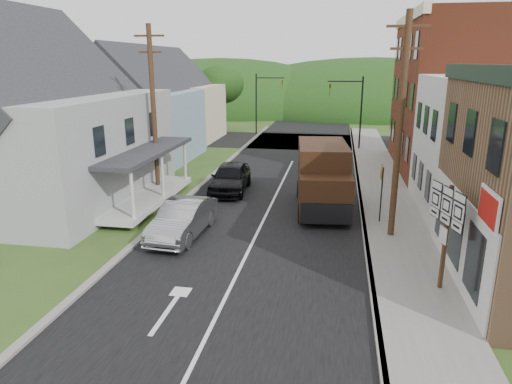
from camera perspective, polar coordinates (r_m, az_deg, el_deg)
The scene contains 23 objects.
ground at distance 17.03m, azimuth -1.62°, elevation -8.76°, with size 120.00×120.00×0.00m, color #2D4719.
road at distance 26.32m, azimuth 2.83°, elevation 0.25°, with size 9.00×90.00×0.02m, color black.
cross_road at distance 42.85m, azimuth 5.82°, elevation 6.32°, with size 60.00×9.00×0.02m, color black.
sidewalk_right at distance 24.33m, azimuth 16.11°, elevation -1.52°, with size 2.80×55.00×0.15m, color slate.
curb_right at distance 24.22m, azimuth 12.94°, elevation -1.37°, with size 0.20×55.00×0.15m, color slate.
curb_left at distance 25.43m, azimuth -8.21°, elevation -0.32°, with size 0.30×55.00×0.12m, color slate.
storefront_red at distance 33.20m, azimuth 24.77°, elevation 10.88°, with size 8.00×12.00×10.00m, color maroon.
house_gray at distance 26.20m, azimuth -25.63°, elevation 8.09°, with size 10.20×12.24×8.35m.
house_blue at distance 35.30m, azimuth -13.78°, elevation 9.95°, with size 7.14×8.16×7.28m.
house_cream at distance 43.82m, azimuth -9.61°, elevation 11.27°, with size 7.14×8.16×7.28m.
utility_pole_right at distance 18.94m, azimuth 17.54°, elevation 7.76°, with size 1.60×0.26×9.00m.
utility_pole_left at distance 25.21m, azimuth -12.69°, elevation 9.97°, with size 1.60×0.26×9.00m.
traffic_signal_right at distance 38.79m, azimuth 12.01°, elevation 10.66°, with size 2.87×0.20×6.00m.
traffic_signal_left at distance 46.37m, azimuth 0.89°, elevation 11.81°, with size 2.87×0.20×6.00m.
tree_left_b at distance 33.91m, azimuth -26.88°, elevation 10.51°, with size 4.80×4.80×6.94m.
tree_left_c at distance 41.58m, azimuth -22.69°, elevation 13.15°, with size 5.80×5.80×8.41m.
tree_left_d at distance 48.74m, azimuth -4.41°, elevation 13.30°, with size 4.80×4.80×6.94m.
forested_ridge at distance 70.56m, azimuth 7.68°, elevation 10.04°, with size 90.00×30.00×16.00m, color #14340F.
silver_sedan at distance 19.41m, azimuth -9.11°, elevation -3.39°, with size 1.60×4.59×1.51m, color #A0A1A4.
dark_sedan at distance 25.80m, azimuth -3.25°, elevation 1.80°, with size 1.93×4.80×1.63m, color black.
delivery_van at distance 22.65m, azimuth 8.33°, elevation 1.79°, with size 2.92×6.01×3.25m.
route_sign_cluster at distance 15.23m, azimuth 22.65°, elevation -3.57°, with size 0.61×1.89×3.40m.
warning_sign at distance 20.99m, azimuth 15.42°, elevation 0.84°, with size 0.18×0.73×2.67m.
Camera 1 is at (3.22, -15.13, 7.13)m, focal length 32.00 mm.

